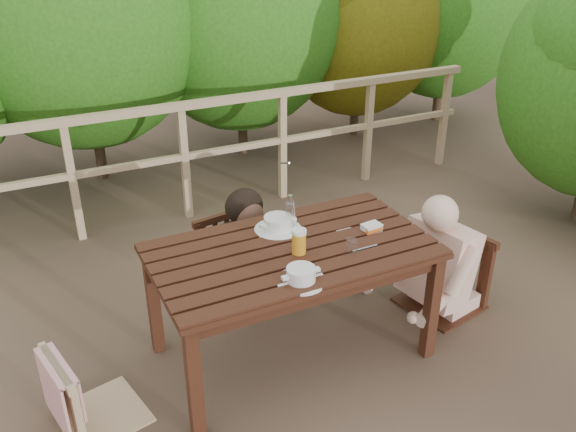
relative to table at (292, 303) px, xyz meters
name	(u,v)px	position (x,y,z in m)	size (l,w,h in m)	color
ground	(292,351)	(0.00, 0.00, -0.36)	(60.00, 60.00, 0.00)	brown
table	(292,303)	(0.00, 0.00, 0.00)	(1.55, 0.87, 0.72)	black
chair_left	(93,353)	(-1.13, -0.03, 0.06)	(0.42, 0.42, 0.84)	tan
chair_far	(235,228)	(-0.02, 0.85, 0.08)	(0.44, 0.44, 0.88)	black
chair_right	(447,243)	(1.11, 0.00, 0.12)	(0.47, 0.47, 0.95)	black
woman	(233,207)	(-0.02, 0.87, 0.23)	(0.48, 0.59, 1.18)	black
diner_right	(455,212)	(1.14, 0.00, 0.34)	(0.56, 0.69, 1.39)	beige
railing	(185,162)	(0.00, 2.00, 0.15)	(5.60, 0.10, 1.01)	tan
soup_near	(301,275)	(-0.11, -0.31, 0.40)	(0.25, 0.25, 0.08)	silver
soup_far	(278,224)	(0.02, 0.23, 0.40)	(0.28, 0.28, 0.09)	white
beer_glass	(299,243)	(0.01, -0.07, 0.44)	(0.08, 0.08, 0.16)	orange
bottle	(290,214)	(0.08, 0.19, 0.47)	(0.06, 0.06, 0.23)	silver
tumbler	(352,246)	(0.28, -0.18, 0.40)	(0.07, 0.07, 0.08)	silver
butter_tub	(372,228)	(0.51, -0.02, 0.38)	(0.11, 0.08, 0.05)	white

